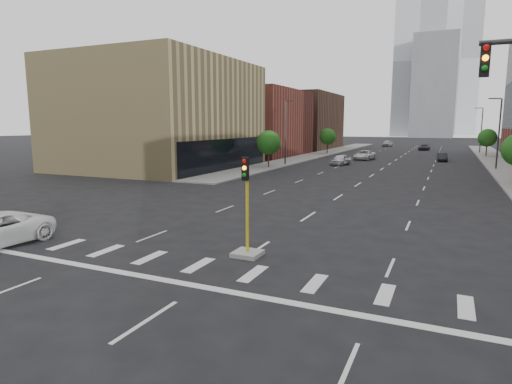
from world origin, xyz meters
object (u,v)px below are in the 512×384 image
Objects in this scene: median_traffic_signal at (247,235)px; car_mid_right at (442,157)px; car_far_left at (365,155)px; car_distant at (388,143)px; car_near_left at (341,160)px; car_deep_right at (424,147)px.

car_mid_right is at bearing 83.12° from median_traffic_signal.
car_distant is at bearing 100.01° from car_far_left.
car_far_left is at bearing -82.42° from car_distant.
car_distant is (-0.78, 56.03, 0.08)m from car_near_left.
car_near_left is at bearing -84.40° from car_distant.
car_deep_right is (8.92, 42.62, -0.09)m from car_near_left.
car_distant reaches higher than car_near_left.
car_distant is at bearing 93.99° from median_traffic_signal.
car_far_left is 1.09× the size of car_distant.
car_near_left is 1.10× the size of car_mid_right.
car_mid_right is 45.23m from car_distant.
median_traffic_signal reaches higher than car_near_left.
car_mid_right is at bearing -75.00° from car_deep_right.
car_near_left is at bearing 97.98° from median_traffic_signal.
median_traffic_signal is 0.97× the size of car_near_left.
car_near_left is 0.91× the size of car_distant.
car_distant is (-9.71, 13.42, 0.17)m from car_deep_right.
car_far_left is 32.65m from car_deep_right.
car_mid_right is at bearing 17.64° from car_far_left.
car_mid_right is at bearing -67.29° from car_distant.
median_traffic_signal is at bearing -84.86° from car_deep_right.
car_distant reaches higher than car_mid_right.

